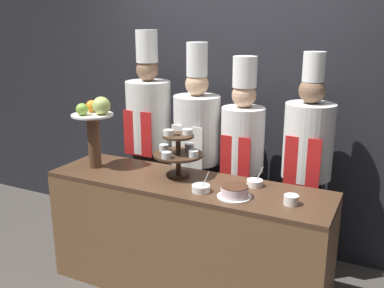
{
  "coord_description": "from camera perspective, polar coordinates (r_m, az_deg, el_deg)",
  "views": [
    {
      "loc": [
        1.29,
        -2.22,
        1.93
      ],
      "look_at": [
        0.0,
        0.38,
        1.11
      ],
      "focal_mm": 40.0,
      "sensor_mm": 36.0,
      "label": 1
    }
  ],
  "objects": [
    {
      "name": "tiered_stand",
      "position": [
        3.07,
        -1.85,
        -0.92
      ],
      "size": [
        0.36,
        0.36,
        0.35
      ],
      "color": "#3D2819",
      "rests_on": "buffet_counter"
    },
    {
      "name": "chef_right",
      "position": [
        3.29,
        15.05,
        -2.15
      ],
      "size": [
        0.36,
        0.36,
        1.75
      ],
      "color": "#28282D",
      "rests_on": "ground_plane"
    },
    {
      "name": "buffet_counter",
      "position": [
        3.19,
        -0.82,
        -12.33
      ],
      "size": [
        2.04,
        0.56,
        0.86
      ],
      "color": "brown",
      "rests_on": "ground_plane"
    },
    {
      "name": "fruit_pedestal",
      "position": [
        3.3,
        -12.86,
        2.85
      ],
      "size": [
        0.31,
        0.31,
        0.55
      ],
      "color": "brown",
      "rests_on": "buffet_counter"
    },
    {
      "name": "cake_round",
      "position": [
        2.75,
        5.68,
        -6.35
      ],
      "size": [
        0.22,
        0.22,
        0.08
      ],
      "color": "white",
      "rests_on": "buffet_counter"
    },
    {
      "name": "cup_white",
      "position": [
        2.7,
        13.09,
        -7.27
      ],
      "size": [
        0.09,
        0.09,
        0.06
      ],
      "color": "white",
      "rests_on": "buffet_counter"
    },
    {
      "name": "serving_bowl_far",
      "position": [
        2.96,
        8.37,
        -5.14
      ],
      "size": [
        0.11,
        0.11,
        0.15
      ],
      "color": "white",
      "rests_on": "buffet_counter"
    },
    {
      "name": "chef_left",
      "position": [
        3.76,
        -5.74,
        1.6
      ],
      "size": [
        0.38,
        0.38,
        1.89
      ],
      "color": "#38332D",
      "rests_on": "ground_plane"
    },
    {
      "name": "serving_bowl_near",
      "position": [
        2.83,
        1.2,
        -5.93
      ],
      "size": [
        0.12,
        0.12,
        0.15
      ],
      "color": "white",
      "rests_on": "buffet_counter"
    },
    {
      "name": "chef_center_right",
      "position": [
        3.42,
        6.69,
        -1.31
      ],
      "size": [
        0.34,
        0.34,
        1.7
      ],
      "color": "#28282D",
      "rests_on": "ground_plane"
    },
    {
      "name": "wall_back",
      "position": [
        3.73,
        5.9,
        7.45
      ],
      "size": [
        10.0,
        0.06,
        2.8
      ],
      "color": "#232328",
      "rests_on": "ground_plane"
    },
    {
      "name": "chef_center_left",
      "position": [
        3.56,
        0.63,
        -0.21
      ],
      "size": [
        0.38,
        0.38,
        1.8
      ],
      "color": "#28282D",
      "rests_on": "ground_plane"
    }
  ]
}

